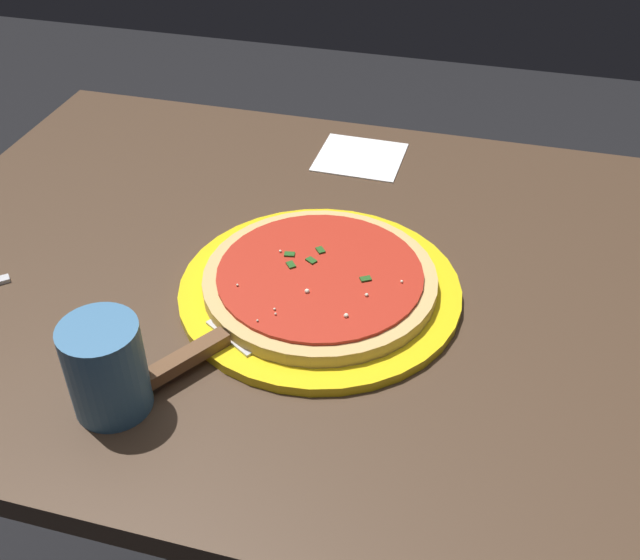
{
  "coord_description": "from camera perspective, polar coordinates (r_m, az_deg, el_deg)",
  "views": [
    {
      "loc": [
        -0.22,
        0.68,
        1.28
      ],
      "look_at": [
        -0.05,
        0.04,
        0.76
      ],
      "focal_mm": 42.25,
      "sensor_mm": 36.0,
      "label": 1
    }
  ],
  "objects": [
    {
      "name": "pizza",
      "position": [
        0.84,
        -0.0,
        0.06
      ],
      "size": [
        0.26,
        0.26,
        0.02
      ],
      "color": "#DBB26B",
      "rests_on": "serving_plate"
    },
    {
      "name": "serving_plate",
      "position": [
        0.85,
        -0.0,
        -0.75
      ],
      "size": [
        0.32,
        0.32,
        0.01
      ],
      "primitive_type": "cylinder",
      "color": "yellow",
      "rests_on": "restaurant_table"
    },
    {
      "name": "pizza_server",
      "position": [
        0.77,
        -8.63,
        -5.12
      ],
      "size": [
        0.15,
        0.21,
        0.01
      ],
      "color": "silver",
      "rests_on": "serving_plate"
    },
    {
      "name": "napkin_folded_right",
      "position": [
        1.12,
        3.05,
        9.27
      ],
      "size": [
        0.12,
        0.12,
        0.0
      ],
      "primitive_type": "cube",
      "rotation": [
        0.0,
        0.0,
        -0.02
      ],
      "color": "white",
      "rests_on": "restaurant_table"
    },
    {
      "name": "cup_tall_drink",
      "position": [
        0.73,
        -15.89,
        -6.44
      ],
      "size": [
        0.07,
        0.07,
        0.1
      ],
      "primitive_type": "cylinder",
      "color": "teal",
      "rests_on": "restaurant_table"
    },
    {
      "name": "restaurant_table",
      "position": [
        1.0,
        -2.34,
        -5.53
      ],
      "size": [
        0.97,
        0.76,
        0.74
      ],
      "color": "black",
      "rests_on": "ground_plane"
    }
  ]
}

